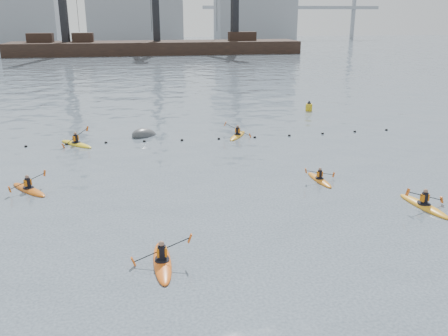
{
  "coord_description": "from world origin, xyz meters",
  "views": [
    {
      "loc": [
        -5.21,
        -14.6,
        9.76
      ],
      "look_at": [
        -1.44,
        6.37,
        2.8
      ],
      "focal_mm": 38.0,
      "sensor_mm": 36.0,
      "label": 1
    }
  ],
  "objects": [
    {
      "name": "kayaker_1",
      "position": [
        9.32,
        6.37,
        0.11
      ],
      "size": [
        2.49,
        3.71,
        1.32
      ],
      "rotation": [
        0.0,
        0.0,
        0.16
      ],
      "color": "orange",
      "rests_on": "ground"
    },
    {
      "name": "float_line",
      "position": [
        -0.5,
        22.53,
        0.03
      ],
      "size": [
        33.24,
        0.73,
        0.24
      ],
      "color": "black",
      "rests_on": "ground"
    },
    {
      "name": "kayaker_2",
      "position": [
        -11.81,
        12.66,
        0.1
      ],
      "size": [
        2.7,
        3.07,
        1.1
      ],
      "rotation": [
        0.0,
        0.0,
        0.69
      ],
      "color": "#C65B12",
      "rests_on": "ground"
    },
    {
      "name": "kayaker_4",
      "position": [
        5.41,
        11.31,
        0.09
      ],
      "size": [
        2.01,
        3.01,
        1.0
      ],
      "rotation": [
        0.0,
        0.0,
        3.24
      ],
      "color": "orange",
      "rests_on": "ground"
    },
    {
      "name": "nav_buoy",
      "position": [
        12.34,
        32.4,
        0.39
      ],
      "size": [
        0.7,
        0.7,
        1.27
      ],
      "color": "#B88812",
      "rests_on": "ground"
    },
    {
      "name": "barge_pier",
      "position": [
        -0.22,
        110.0,
        1.89
      ],
      "size": [
        72.0,
        19.3,
        29.5
      ],
      "color": "black",
      "rests_on": "ground"
    },
    {
      "name": "kayaker_0",
      "position": [
        -4.65,
        2.82,
        0.11
      ],
      "size": [
        2.51,
        3.64,
        1.37
      ],
      "rotation": [
        0.0,
        0.0,
        0.01
      ],
      "color": "#DF5D15",
      "rests_on": "ground"
    },
    {
      "name": "ground",
      "position": [
        0.0,
        0.0,
        0.0
      ],
      "size": [
        400.0,
        400.0,
        0.0
      ],
      "primitive_type": "plane",
      "color": "#36414E",
      "rests_on": "ground"
    },
    {
      "name": "kayaker_5",
      "position": [
        -10.26,
        22.62,
        0.11
      ],
      "size": [
        3.01,
        3.17,
        1.41
      ],
      "rotation": [
        0.0,
        0.0,
        0.75
      ],
      "color": "yellow",
      "rests_on": "ground"
    },
    {
      "name": "kayaker_3",
      "position": [
        2.7,
        22.99,
        0.1
      ],
      "size": [
        2.28,
        3.31,
        1.31
      ],
      "rotation": [
        0.0,
        0.0,
        -0.52
      ],
      "color": "orange",
      "rests_on": "ground"
    },
    {
      "name": "skyline",
      "position": [
        2.23,
        150.27,
        9.25
      ],
      "size": [
        141.0,
        28.0,
        22.0
      ],
      "color": "gray",
      "rests_on": "ground"
    },
    {
      "name": "mooring_buoy",
      "position": [
        -4.96,
        24.64,
        0.0
      ],
      "size": [
        2.97,
        2.88,
        1.72
      ],
      "primitive_type": "ellipsoid",
      "rotation": [
        0.0,
        0.21,
        0.73
      ],
      "color": "#3E4144",
      "rests_on": "ground"
    }
  ]
}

